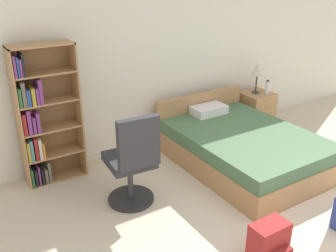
# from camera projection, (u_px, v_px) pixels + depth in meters

# --- Properties ---
(wall_back) EXTENTS (9.00, 0.06, 2.60)m
(wall_back) POSITION_uv_depth(u_px,v_px,m) (165.00, 55.00, 5.25)
(wall_back) COLOR silver
(wall_back) RESTS_ON ground_plane
(bookshelf) EXTENTS (0.71, 0.30, 1.67)m
(bookshelf) POSITION_uv_depth(u_px,v_px,m) (42.00, 118.00, 4.36)
(bookshelf) COLOR #AD7F51
(bookshelf) RESTS_ON ground_plane
(bed) EXTENTS (1.49, 2.05, 0.72)m
(bed) POSITION_uv_depth(u_px,v_px,m) (240.00, 146.00, 4.98)
(bed) COLOR #AD7F51
(bed) RESTS_ON ground_plane
(office_chair) EXTENTS (0.52, 0.59, 1.10)m
(office_chair) POSITION_uv_depth(u_px,v_px,m) (133.00, 163.00, 3.97)
(office_chair) COLOR #232326
(office_chair) RESTS_ON ground_plane
(nightstand) EXTENTS (0.48, 0.50, 0.58)m
(nightstand) POSITION_uv_depth(u_px,v_px,m) (255.00, 110.00, 6.12)
(nightstand) COLOR #AD7F51
(nightstand) RESTS_ON ground_plane
(table_lamp) EXTENTS (0.21, 0.21, 0.50)m
(table_lamp) POSITION_uv_depth(u_px,v_px,m) (258.00, 70.00, 5.86)
(table_lamp) COLOR #333333
(table_lamp) RESTS_ON nightstand
(water_bottle) EXTENTS (0.07, 0.07, 0.23)m
(water_bottle) POSITION_uv_depth(u_px,v_px,m) (267.00, 87.00, 5.92)
(water_bottle) COLOR silver
(water_bottle) RESTS_ON nightstand
(backpack_red) EXTENTS (0.35, 0.27, 0.40)m
(backpack_red) POSITION_uv_depth(u_px,v_px,m) (269.00, 244.00, 3.30)
(backpack_red) COLOR maroon
(backpack_red) RESTS_ON ground_plane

